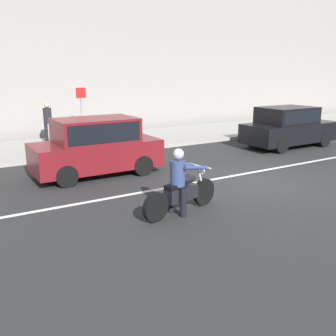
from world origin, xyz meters
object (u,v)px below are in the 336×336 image
(parked_sedan_black, at_px, (288,127))
(street_sign_post, at_px, (82,109))
(parked_hatchback_maroon, at_px, (96,146))
(motorcycle_with_rider_denim_blue, at_px, (181,187))
(pedestrian_bystander, at_px, (48,120))

(parked_sedan_black, bearing_deg, street_sign_post, 144.57)
(parked_hatchback_maroon, distance_m, street_sign_post, 5.52)
(motorcycle_with_rider_denim_blue, bearing_deg, street_sign_post, 84.24)
(motorcycle_with_rider_denim_blue, distance_m, parked_hatchback_maroon, 4.18)
(motorcycle_with_rider_denim_blue, height_order, street_sign_post, street_sign_post)
(motorcycle_with_rider_denim_blue, height_order, parked_hatchback_maroon, parked_hatchback_maroon)
(parked_sedan_black, distance_m, street_sign_post, 8.99)
(street_sign_post, bearing_deg, pedestrian_bystander, 176.97)
(motorcycle_with_rider_denim_blue, relative_size, parked_sedan_black, 0.52)
(parked_sedan_black, relative_size, street_sign_post, 1.78)
(street_sign_post, height_order, pedestrian_bystander, street_sign_post)
(parked_sedan_black, height_order, pedestrian_bystander, pedestrian_bystander)
(parked_hatchback_maroon, xyz_separation_m, pedestrian_bystander, (-0.09, 5.38, 0.23))
(parked_hatchback_maroon, xyz_separation_m, street_sign_post, (1.39, 5.30, 0.65))
(motorcycle_with_rider_denim_blue, distance_m, parked_sedan_black, 9.29)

